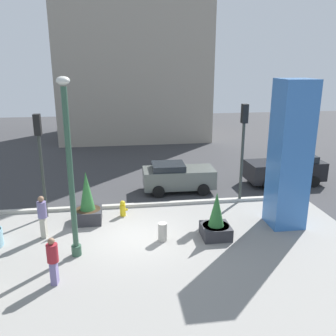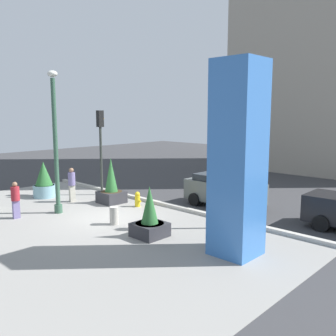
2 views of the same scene
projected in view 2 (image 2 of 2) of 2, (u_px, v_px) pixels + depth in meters
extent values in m
plane|color=#38383A|center=(170.00, 201.00, 19.15)|extent=(60.00, 60.00, 0.00)
cube|color=gray|center=(68.00, 227.00, 14.86)|extent=(18.00, 10.00, 0.02)
cube|color=#B7B2A8|center=(158.00, 203.00, 18.51)|extent=(18.00, 0.24, 0.16)
cylinder|color=#335642|center=(58.00, 209.00, 16.89)|extent=(0.36, 0.36, 0.40)
cylinder|color=#335642|center=(56.00, 147.00, 16.47)|extent=(0.20, 0.20, 6.08)
ellipsoid|color=silver|center=(52.00, 74.00, 15.99)|extent=(0.44, 0.44, 0.28)
cube|color=#3870BC|center=(238.00, 160.00, 11.54)|extent=(1.39, 1.39, 6.20)
cube|color=#2D2D33|center=(112.00, 197.00, 18.76)|extent=(1.17, 1.17, 0.60)
cylinder|color=#382819|center=(111.00, 192.00, 18.72)|extent=(1.11, 1.11, 0.04)
cone|color=#2D6B33|center=(111.00, 175.00, 18.59)|extent=(0.66, 0.66, 1.73)
cube|color=#2D2D33|center=(150.00, 230.00, 13.64)|extent=(1.13, 1.13, 0.52)
cylinder|color=#382819|center=(150.00, 224.00, 13.60)|extent=(1.07, 1.07, 0.04)
cone|color=#2D6B33|center=(150.00, 205.00, 13.49)|extent=(0.64, 0.64, 1.39)
cylinder|color=#7AA8B7|center=(44.00, 191.00, 20.05)|extent=(1.18, 1.18, 0.67)
cylinder|color=#382819|center=(44.00, 185.00, 20.00)|extent=(1.08, 1.08, 0.04)
cone|color=#2D6B33|center=(44.00, 173.00, 19.90)|extent=(0.93, 0.93, 1.29)
cylinder|color=gold|center=(137.00, 201.00, 18.02)|extent=(0.26, 0.26, 0.55)
sphere|color=gold|center=(137.00, 194.00, 17.97)|extent=(0.24, 0.24, 0.24)
cylinder|color=gold|center=(140.00, 201.00, 17.90)|extent=(0.12, 0.10, 0.10)
cylinder|color=#B2ADA3|center=(114.00, 216.00, 15.11)|extent=(0.36, 0.36, 0.75)
cylinder|color=#333833|center=(101.00, 161.00, 20.42)|extent=(0.14, 0.14, 3.81)
cube|color=black|center=(100.00, 119.00, 20.07)|extent=(0.28, 0.32, 0.90)
sphere|color=yellow|center=(103.00, 119.00, 20.20)|extent=(0.18, 0.18, 0.18)
cylinder|color=#333833|center=(255.00, 179.00, 14.43)|extent=(0.14, 0.14, 4.01)
cube|color=black|center=(258.00, 116.00, 14.07)|extent=(0.28, 0.32, 0.90)
sphere|color=green|center=(260.00, 123.00, 14.23)|extent=(0.18, 0.18, 0.18)
cylinder|color=black|center=(321.00, 223.00, 14.23)|extent=(0.65, 0.24, 0.64)
cylinder|color=black|center=(336.00, 214.00, 15.53)|extent=(0.65, 0.24, 0.64)
cube|color=#565B56|center=(224.00, 191.00, 17.92)|extent=(3.86, 1.78, 0.99)
cube|color=#1E2328|center=(215.00, 177.00, 18.22)|extent=(1.75, 1.54, 0.31)
cylinder|color=black|center=(255.00, 202.00, 17.76)|extent=(0.64, 0.23, 0.64)
cylinder|color=black|center=(234.00, 208.00, 16.56)|extent=(0.64, 0.23, 0.64)
cylinder|color=black|center=(216.00, 194.00, 19.41)|extent=(0.64, 0.23, 0.64)
cylinder|color=black|center=(194.00, 199.00, 18.21)|extent=(0.64, 0.23, 0.64)
cube|color=#B2AD9E|center=(72.00, 194.00, 18.98)|extent=(0.24, 0.30, 0.88)
cylinder|color=slate|center=(72.00, 179.00, 18.86)|extent=(0.41, 0.41, 0.66)
sphere|color=#8C664C|center=(71.00, 170.00, 18.80)|extent=(0.24, 0.24, 0.24)
cube|color=slate|center=(16.00, 209.00, 15.97)|extent=(0.23, 0.30, 0.80)
cylinder|color=maroon|center=(15.00, 194.00, 15.87)|extent=(0.40, 0.40, 0.60)
sphere|color=#8C664C|center=(15.00, 184.00, 15.81)|extent=(0.22, 0.22, 0.22)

